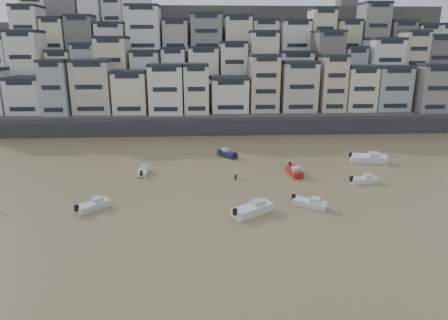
{
  "coord_description": "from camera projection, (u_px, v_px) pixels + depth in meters",
  "views": [
    {
      "loc": [
        4.63,
        -24.29,
        19.72
      ],
      "look_at": [
        7.65,
        30.0,
        4.0
      ],
      "focal_mm": 32.0,
      "sensor_mm": 36.0,
      "label": 1
    }
  ],
  "objects": [
    {
      "name": "boat_e",
      "position": [
        294.0,
        170.0,
        62.83
      ],
      "size": [
        2.12,
        5.2,
        1.38
      ],
      "primitive_type": null,
      "rotation": [
        0.0,
        0.0,
        -1.48
      ],
      "color": "#9E1513",
      "rests_on": "ground"
    },
    {
      "name": "person_pink",
      "position": [
        236.0,
        174.0,
        60.6
      ],
      "size": [
        0.44,
        0.44,
        1.74
      ],
      "primitive_type": null,
      "color": "#F0A9AA",
      "rests_on": "ground"
    },
    {
      "name": "boat_f",
      "position": [
        143.0,
        170.0,
        63.27
      ],
      "size": [
        1.5,
        4.5,
        1.22
      ],
      "primitive_type": null,
      "rotation": [
        0.0,
        0.0,
        1.58
      ],
      "color": "white",
      "rests_on": "ground"
    },
    {
      "name": "boat_b",
      "position": [
        310.0,
        202.0,
        50.28
      ],
      "size": [
        4.74,
        4.03,
        1.29
      ],
      "primitive_type": null,
      "rotation": [
        0.0,
        0.0,
        -0.63
      ],
      "color": "silver",
      "rests_on": "ground"
    },
    {
      "name": "harbor_wall",
      "position": [
        226.0,
        127.0,
        90.92
      ],
      "size": [
        140.0,
        3.0,
        3.5
      ],
      "primitive_type": "cube",
      "color": "#38383A",
      "rests_on": "ground"
    },
    {
      "name": "boat_h",
      "position": [
        227.0,
        153.0,
        73.14
      ],
      "size": [
        4.02,
        5.04,
        1.35
      ],
      "primitive_type": null,
      "rotation": [
        0.0,
        0.0,
        2.14
      ],
      "color": "#161D45",
      "rests_on": "ground"
    },
    {
      "name": "boat_d",
      "position": [
        364.0,
        179.0,
        59.11
      ],
      "size": [
        4.73,
        2.31,
        1.23
      ],
      "primitive_type": null,
      "rotation": [
        0.0,
        0.0,
        0.19
      ],
      "color": "silver",
      "rests_on": "ground"
    },
    {
      "name": "boat_j",
      "position": [
        93.0,
        204.0,
        49.58
      ],
      "size": [
        4.4,
        4.5,
        1.29
      ],
      "primitive_type": null,
      "rotation": [
        0.0,
        0.0,
        0.81
      ],
      "color": "silver",
      "rests_on": "ground"
    },
    {
      "name": "boat_a",
      "position": [
        253.0,
        208.0,
        48.15
      ],
      "size": [
        5.99,
        5.1,
        1.63
      ],
      "primitive_type": null,
      "rotation": [
        0.0,
        0.0,
        0.63
      ],
      "color": "silver",
      "rests_on": "ground"
    },
    {
      "name": "boat_g",
      "position": [
        369.0,
        157.0,
        69.37
      ],
      "size": [
        6.92,
        3.41,
        1.81
      ],
      "primitive_type": null,
      "rotation": [
        0.0,
        0.0,
        -0.2
      ],
      "color": "silver",
      "rests_on": "ground"
    },
    {
      "name": "hillside",
      "position": [
        233.0,
        67.0,
        126.26
      ],
      "size": [
        141.04,
        66.0,
        50.0
      ],
      "color": "#4C4C47",
      "rests_on": "ground"
    }
  ]
}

